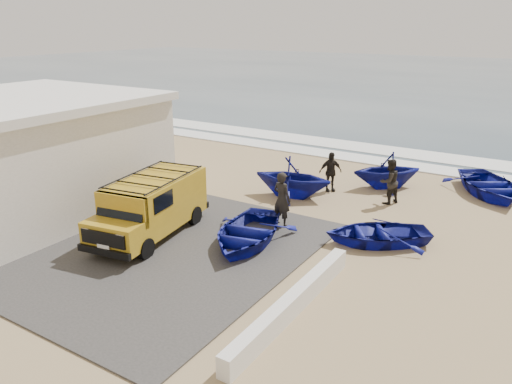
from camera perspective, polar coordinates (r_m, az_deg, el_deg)
The scene contains 16 objects.
ground at distance 17.59m, azimuth -5.66°, elevation -4.43°, with size 160.00×160.00×0.00m, color tan.
slab at distance 17.50m, azimuth -14.91°, elevation -5.05°, with size 12.00×10.00×0.05m, color #43403D.
ocean at distance 69.77m, azimuth 24.16°, elevation 11.60°, with size 180.00×88.00×0.01m, color #385166.
surf_line at distance 27.53m, azimuth 9.72°, elevation 4.10°, with size 180.00×1.60×0.06m, color white.
surf_wash at distance 29.80m, azimuth 11.59°, elevation 5.09°, with size 180.00×2.20×0.04m, color white.
building at distance 21.05m, azimuth -25.81°, elevation 3.89°, with size 8.40×9.40×4.30m.
parapet at distance 12.79m, azimuth 4.22°, elevation -12.56°, with size 0.35×6.00×0.55m, color silver.
van at distance 17.16m, azimuth -11.87°, elevation -1.40°, with size 2.58×5.01×2.05m.
boat_near_left at distance 16.39m, azimuth -1.07°, elevation -4.59°, with size 2.80×3.93×0.81m, color navy.
boat_near_right at distance 16.92m, azimuth 13.66°, elevation -4.57°, with size 2.44×3.42×0.71m, color navy.
boat_mid_left at distance 20.66m, azimuth 4.21°, elevation 1.72°, with size 2.79×3.23×1.70m, color navy.
boat_far_left at distance 22.53m, azimuth 14.74°, elevation 2.45°, with size 2.61×3.03×1.59m, color navy.
boat_far_right at distance 23.14m, azimuth 25.09°, elevation 0.74°, with size 2.98×4.18×0.86m, color navy.
fisherman_front at distance 17.61m, azimuth 2.98°, elevation -0.83°, with size 0.73×0.48×2.00m, color black.
fisherman_middle at distance 20.53m, azimuth 14.99°, elevation 1.17°, with size 0.89×0.69×1.83m, color black.
fisherman_back at distance 21.53m, azimuth 8.50°, elevation 2.30°, with size 1.01×0.42×1.73m, color black.
Camera 1 is at (9.99, -12.71, 6.94)m, focal length 35.00 mm.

